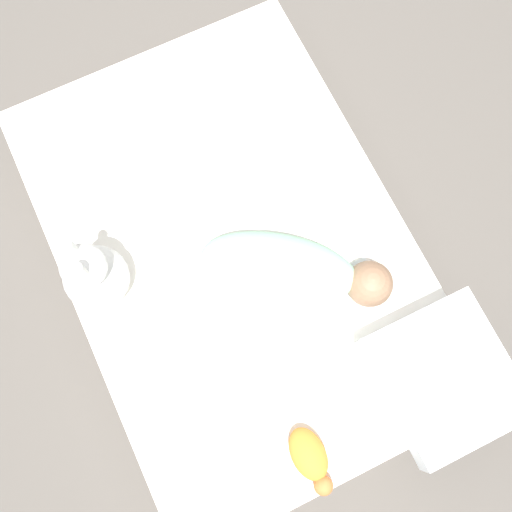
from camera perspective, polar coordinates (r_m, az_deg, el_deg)
ground_plane at (r=2.03m, az=-1.85°, el=-0.81°), size 12.00×12.00×0.00m
bed_mattress at (r=1.92m, az=-1.95°, el=-0.03°), size 1.48×1.01×0.22m
burp_cloth at (r=1.79m, az=9.18°, el=-3.55°), size 0.17×0.17×0.02m
swaddled_baby at (r=1.72m, az=3.43°, el=-1.26°), size 0.44×0.52×0.17m
pillow at (r=1.78m, az=17.48°, el=-10.97°), size 0.39×0.35×0.10m
bunny_plush at (r=1.72m, az=-15.23°, el=-1.76°), size 0.19×0.19×0.34m
turtle_plush at (r=1.73m, az=5.21°, el=-18.66°), size 0.19×0.10×0.06m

